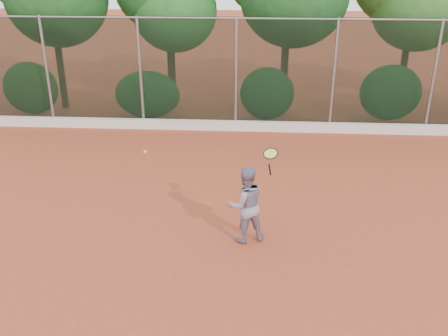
{
  "coord_description": "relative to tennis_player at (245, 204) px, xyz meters",
  "views": [
    {
      "loc": [
        0.58,
        -8.29,
        5.39
      ],
      "look_at": [
        0.0,
        1.0,
        1.25
      ],
      "focal_mm": 40.0,
      "sensor_mm": 36.0,
      "label": 1
    }
  ],
  "objects": [
    {
      "name": "tennis_ball_in_flight",
      "position": [
        -1.88,
        -0.1,
        1.1
      ],
      "size": [
        0.07,
        0.07,
        0.07
      ],
      "color": "#CAD630",
      "rests_on": "ground"
    },
    {
      "name": "concrete_curb",
      "position": [
        -0.46,
        6.52,
        -0.65
      ],
      "size": [
        24.0,
        0.2,
        0.3
      ],
      "primitive_type": "cube",
      "color": "silver",
      "rests_on": "ground"
    },
    {
      "name": "tennis_player",
      "position": [
        0.0,
        0.0,
        0.0
      ],
      "size": [
        0.93,
        0.83,
        1.59
      ],
      "primitive_type": "imported",
      "rotation": [
        0.0,
        0.0,
        3.5
      ],
      "color": "gray",
      "rests_on": "ground"
    },
    {
      "name": "tennis_racket",
      "position": [
        0.45,
        -0.08,
        1.08
      ],
      "size": [
        0.36,
        0.35,
        0.56
      ],
      "color": "black",
      "rests_on": "ground"
    },
    {
      "name": "ground",
      "position": [
        -0.46,
        -0.3,
        -0.8
      ],
      "size": [
        80.0,
        80.0,
        0.0
      ],
      "primitive_type": "plane",
      "color": "#AC4428",
      "rests_on": "ground"
    },
    {
      "name": "chainlink_fence",
      "position": [
        -0.46,
        6.7,
        1.06
      ],
      "size": [
        24.09,
        0.09,
        3.5
      ],
      "color": "black",
      "rests_on": "ground"
    }
  ]
}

